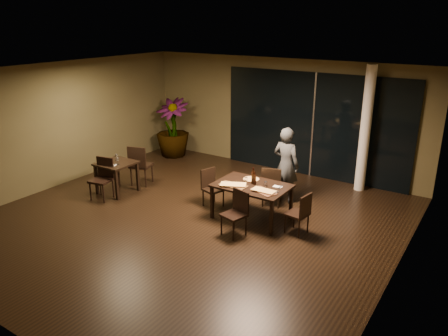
# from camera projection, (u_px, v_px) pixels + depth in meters

# --- Properties ---
(ground) EXTENTS (8.00, 8.00, 0.00)m
(ground) POSITION_uv_depth(u_px,v_px,m) (190.00, 221.00, 9.03)
(ground) COLOR black
(ground) RESTS_ON ground
(wall_back) EXTENTS (8.00, 0.10, 3.00)m
(wall_back) POSITION_uv_depth(u_px,v_px,m) (280.00, 115.00, 11.74)
(wall_back) COLOR #4B4428
(wall_back) RESTS_ON ground
(wall_left) EXTENTS (0.10, 8.00, 3.00)m
(wall_left) POSITION_uv_depth(u_px,v_px,m) (56.00, 125.00, 10.64)
(wall_left) COLOR #4B4428
(wall_left) RESTS_ON ground
(wall_right) EXTENTS (0.10, 8.00, 3.00)m
(wall_right) POSITION_uv_depth(u_px,v_px,m) (405.00, 195.00, 6.44)
(wall_right) COLOR #4B4428
(wall_right) RESTS_ON ground
(ceiling) EXTENTS (8.00, 8.00, 0.04)m
(ceiling) POSITION_uv_depth(u_px,v_px,m) (186.00, 73.00, 8.04)
(ceiling) COLOR white
(ceiling) RESTS_ON wall_back
(window_panel) EXTENTS (5.00, 0.06, 2.70)m
(window_panel) POSITION_uv_depth(u_px,v_px,m) (313.00, 126.00, 11.20)
(window_panel) COLOR black
(window_panel) RESTS_ON ground
(column) EXTENTS (0.24, 0.24, 3.00)m
(column) POSITION_uv_depth(u_px,v_px,m) (365.00, 130.00, 10.18)
(column) COLOR white
(column) RESTS_ON ground
(main_table) EXTENTS (1.50, 1.00, 0.75)m
(main_table) POSITION_uv_depth(u_px,v_px,m) (252.00, 188.00, 8.92)
(main_table) COLOR black
(main_table) RESTS_ON ground
(side_table) EXTENTS (0.80, 0.80, 0.75)m
(side_table) POSITION_uv_depth(u_px,v_px,m) (116.00, 168.00, 10.31)
(side_table) COLOR black
(side_table) RESTS_ON ground
(chair_main_far) EXTENTS (0.53, 0.53, 0.92)m
(chair_main_far) POSITION_uv_depth(u_px,v_px,m) (272.00, 184.00, 9.57)
(chair_main_far) COLOR black
(chair_main_far) RESTS_ON ground
(chair_main_near) EXTENTS (0.50, 0.50, 0.88)m
(chair_main_near) POSITION_uv_depth(u_px,v_px,m) (237.00, 210.00, 8.33)
(chair_main_near) COLOR black
(chair_main_near) RESTS_ON ground
(chair_main_left) EXTENTS (0.48, 0.48, 0.84)m
(chair_main_left) POSITION_uv_depth(u_px,v_px,m) (211.00, 186.00, 9.63)
(chair_main_left) COLOR black
(chair_main_left) RESTS_ON ground
(chair_main_right) EXTENTS (0.44, 0.44, 0.84)m
(chair_main_right) POSITION_uv_depth(u_px,v_px,m) (301.00, 212.00, 8.33)
(chair_main_right) COLOR black
(chair_main_right) RESTS_ON ground
(chair_side_far) EXTENTS (0.59, 0.59, 1.02)m
(chair_side_far) POSITION_uv_depth(u_px,v_px,m) (139.00, 163.00, 10.76)
(chair_side_far) COLOR black
(chair_side_far) RESTS_ON ground
(chair_side_near) EXTENTS (0.52, 0.52, 0.96)m
(chair_side_near) POSITION_uv_depth(u_px,v_px,m) (103.00, 176.00, 10.02)
(chair_side_near) COLOR black
(chair_side_near) RESTS_ON ground
(diner) EXTENTS (0.62, 0.44, 1.73)m
(diner) POSITION_uv_depth(u_px,v_px,m) (286.00, 165.00, 9.73)
(diner) COLOR #2C2F31
(diner) RESTS_ON ground
(potted_plant) EXTENTS (1.06, 1.06, 1.73)m
(potted_plant) POSITION_uv_depth(u_px,v_px,m) (173.00, 128.00, 12.99)
(potted_plant) COLOR #1F4E1A
(potted_plant) RESTS_ON ground
(pizza_board_left) EXTENTS (0.57, 0.29, 0.01)m
(pizza_board_left) POSITION_uv_depth(u_px,v_px,m) (233.00, 185.00, 8.85)
(pizza_board_left) COLOR #4B3218
(pizza_board_left) RESTS_ON main_table
(pizza_board_right) EXTENTS (0.60, 0.45, 0.01)m
(pizza_board_right) POSITION_uv_depth(u_px,v_px,m) (264.00, 191.00, 8.54)
(pizza_board_right) COLOR #462616
(pizza_board_right) RESTS_ON main_table
(oblong_pizza_left) EXTENTS (0.55, 0.42, 0.02)m
(oblong_pizza_left) POSITION_uv_depth(u_px,v_px,m) (233.00, 185.00, 8.84)
(oblong_pizza_left) COLOR maroon
(oblong_pizza_left) RESTS_ON pizza_board_left
(oblong_pizza_right) EXTENTS (0.45, 0.21, 0.02)m
(oblong_pizza_right) POSITION_uv_depth(u_px,v_px,m) (264.00, 191.00, 8.53)
(oblong_pizza_right) COLOR maroon
(oblong_pizza_right) RESTS_ON pizza_board_right
(round_pizza) EXTENTS (0.33, 0.33, 0.01)m
(round_pizza) POSITION_uv_depth(u_px,v_px,m) (251.00, 179.00, 9.18)
(round_pizza) COLOR #AC3513
(round_pizza) RESTS_ON main_table
(bottle_a) EXTENTS (0.06, 0.06, 0.29)m
(bottle_a) POSITION_uv_depth(u_px,v_px,m) (253.00, 177.00, 8.91)
(bottle_a) COLOR black
(bottle_a) RESTS_ON main_table
(bottle_b) EXTENTS (0.06, 0.06, 0.27)m
(bottle_b) POSITION_uv_depth(u_px,v_px,m) (255.00, 178.00, 8.87)
(bottle_b) COLOR black
(bottle_b) RESTS_ON main_table
(bottle_c) EXTENTS (0.07, 0.07, 0.33)m
(bottle_c) POSITION_uv_depth(u_px,v_px,m) (253.00, 176.00, 8.93)
(bottle_c) COLOR black
(bottle_c) RESTS_ON main_table
(tumbler_left) EXTENTS (0.07, 0.07, 0.08)m
(tumbler_left) POSITION_uv_depth(u_px,v_px,m) (246.00, 179.00, 9.08)
(tumbler_left) COLOR white
(tumbler_left) RESTS_ON main_table
(tumbler_right) EXTENTS (0.07, 0.07, 0.09)m
(tumbler_right) POSITION_uv_depth(u_px,v_px,m) (266.00, 184.00, 8.83)
(tumbler_right) COLOR white
(tumbler_right) RESTS_ON main_table
(napkin_near) EXTENTS (0.20, 0.16, 0.01)m
(napkin_near) POSITION_uv_depth(u_px,v_px,m) (272.00, 192.00, 8.51)
(napkin_near) COLOR white
(napkin_near) RESTS_ON main_table
(napkin_far) EXTENTS (0.19, 0.11, 0.01)m
(napkin_far) POSITION_uv_depth(u_px,v_px,m) (278.00, 187.00, 8.77)
(napkin_far) COLOR white
(napkin_far) RESTS_ON main_table
(wine_glass_a) EXTENTS (0.07, 0.07, 0.16)m
(wine_glass_a) POSITION_uv_depth(u_px,v_px,m) (117.00, 157.00, 10.38)
(wine_glass_a) COLOR white
(wine_glass_a) RESTS_ON side_table
(wine_glass_b) EXTENTS (0.08, 0.08, 0.17)m
(wine_glass_b) POSITION_uv_depth(u_px,v_px,m) (117.00, 161.00, 10.09)
(wine_glass_b) COLOR white
(wine_glass_b) RESTS_ON side_table
(side_napkin) EXTENTS (0.21, 0.17, 0.01)m
(side_napkin) POSITION_uv_depth(u_px,v_px,m) (112.00, 165.00, 10.07)
(side_napkin) COLOR white
(side_napkin) RESTS_ON side_table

